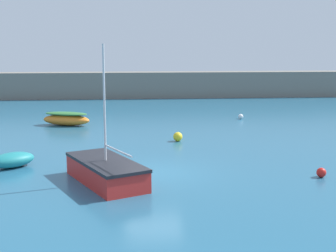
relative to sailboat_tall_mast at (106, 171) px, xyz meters
The scene contains 8 objects.
ground_plane 2.36m from the sailboat_tall_mast, 33.28° to the left, with size 120.00×120.00×0.20m, color #235B7A.
harbor_breakwater 31.64m from the sailboat_tall_mast, 86.52° to the left, with size 49.31×2.56×2.70m, color slate.
sailboat_tall_mast is the anchor object (origin of this frame).
rowboat_with_red_cover 14.43m from the sailboat_tall_mast, 102.99° to the left, with size 3.58×2.27×0.92m.
fishing_dinghy_green 5.07m from the sailboat_tall_mast, 146.83° to the left, with size 2.27×2.10×0.67m.
mooring_buoy_white 18.39m from the sailboat_tall_mast, 59.49° to the left, with size 0.37×0.37×0.37m, color white.
mooring_buoy_yellow 8.76m from the sailboat_tall_mast, 64.79° to the left, with size 0.53×0.53×0.53m, color yellow.
mooring_buoy_red 8.77m from the sailboat_tall_mast, ahead, with size 0.40×0.40×0.40m, color red.
Camera 1 is at (-1.10, -19.20, 5.26)m, focal length 50.00 mm.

